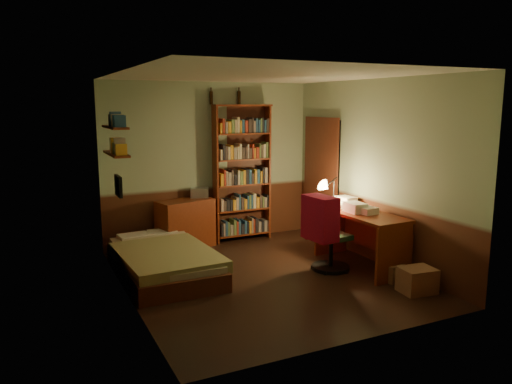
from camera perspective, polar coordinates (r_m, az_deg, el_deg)
name	(u,v)px	position (r m, az deg, el deg)	size (l,w,h in m)	color
floor	(264,278)	(6.67, 0.94, -9.77)	(3.50, 4.00, 0.02)	black
ceiling	(265,74)	(6.29, 1.01, 13.31)	(3.50, 4.00, 0.02)	silver
wall_back	(210,163)	(8.18, -5.33, 3.32)	(3.50, 0.02, 2.60)	#91A686
wall_left	(124,190)	(5.79, -14.81, 0.25)	(0.02, 4.00, 2.60)	#91A686
wall_right	(375,172)	(7.30, 13.45, 2.27)	(0.02, 4.00, 2.60)	#91A686
wall_front	(362,209)	(4.67, 12.05, -1.94)	(3.50, 0.02, 2.60)	#91A686
doorway	(322,180)	(8.36, 7.56, 1.34)	(0.06, 0.90, 2.00)	black
door_trim	(320,180)	(8.34, 7.36, 1.33)	(0.02, 0.98, 2.08)	#451E12
bed	(163,251)	(6.83, -10.60, -6.67)	(1.10, 2.06, 0.61)	#7F9057
dresser	(186,224)	(7.95, -8.05, -3.63)	(0.87, 0.43, 0.77)	#63240F
mini_stereo	(200,193)	(8.06, -6.47, -0.06)	(0.28, 0.22, 0.15)	#B2B2B7
bookshelf	(242,173)	(8.25, -1.62, 2.16)	(0.96, 0.30, 2.24)	#63240F
bottle_left	(211,98)	(8.09, -5.15, 10.67)	(0.05, 0.05, 0.21)	black
bottle_right	(239,98)	(8.27, -1.96, 10.71)	(0.06, 0.06, 0.21)	black
desk	(360,239)	(7.12, 11.76, -5.33)	(0.60, 1.45, 0.78)	#63240F
paper_stack	(346,200)	(7.55, 10.24, -0.94)	(0.21, 0.29, 0.11)	silver
desk_lamp	(334,186)	(7.43, 8.90, 0.66)	(0.17, 0.17, 0.56)	black
office_chair	(331,235)	(6.89, 8.61, -4.85)	(0.49, 0.43, 0.99)	#294F2E
red_jacket	(309,177)	(6.78, 6.04, 1.76)	(0.27, 0.50, 0.59)	#AD0F2F
wall_shelf_lower	(116,154)	(6.85, -15.68, 4.21)	(0.20, 0.90, 0.03)	#63240F
wall_shelf_upper	(115,127)	(6.82, -15.82, 7.13)	(0.20, 0.90, 0.03)	#63240F
framed_picture	(118,186)	(6.39, -15.46, 0.66)	(0.04, 0.32, 0.26)	black
cardboard_box_a	(417,280)	(6.42, 17.94, -9.57)	(0.40, 0.32, 0.30)	brown
cardboard_box_b	(391,271)	(6.77, 15.19, -8.76)	(0.32, 0.26, 0.22)	brown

